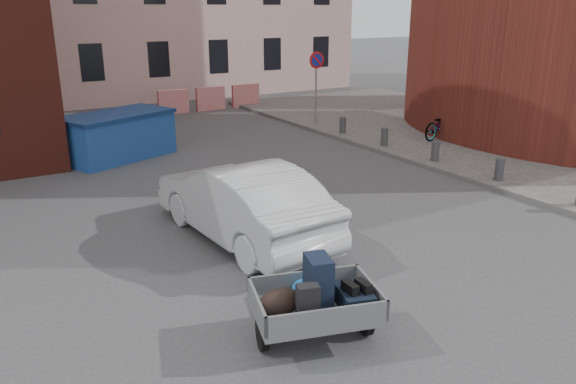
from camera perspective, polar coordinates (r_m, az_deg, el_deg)
ground at (r=10.34m, az=4.37°, el=-6.14°), size 120.00×120.00×0.00m
sidewalk at (r=19.85m, az=21.61°, el=4.72°), size 9.00×24.00×0.12m
no_parking_sign at (r=20.76m, az=2.90°, el=11.99°), size 0.60×0.09×2.65m
bollards at (r=16.42m, az=14.74°, el=4.01°), size 0.22×9.02×0.55m
barriers at (r=24.92m, az=-7.86°, el=9.38°), size 4.70×0.18×1.00m
trailer at (r=7.49m, az=2.72°, el=-10.96°), size 1.84×1.96×1.20m
dumpster at (r=17.30m, az=-16.94°, el=5.50°), size 3.61×2.77×1.35m
silver_car at (r=10.72m, az=-4.68°, el=-0.95°), size 1.91×4.65×1.50m
bicycle at (r=19.33m, az=15.28°, el=6.63°), size 1.87×0.98×0.93m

